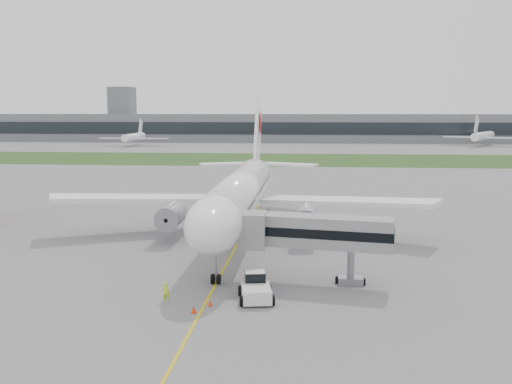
# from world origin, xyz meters

# --- Properties ---
(ground) EXTENTS (600.00, 600.00, 0.00)m
(ground) POSITION_xyz_m (0.00, 0.00, 0.00)
(ground) COLOR gray
(ground) RESTS_ON ground
(apron_markings) EXTENTS (70.00, 70.00, 0.04)m
(apron_markings) POSITION_xyz_m (0.00, -5.00, 0.00)
(apron_markings) COLOR gold
(apron_markings) RESTS_ON ground
(grass_strip) EXTENTS (600.00, 50.00, 0.02)m
(grass_strip) POSITION_xyz_m (0.00, 120.00, 0.01)
(grass_strip) COLOR #26461A
(grass_strip) RESTS_ON ground
(terminal_building) EXTENTS (320.00, 22.30, 14.00)m
(terminal_building) POSITION_xyz_m (0.00, 229.87, 7.00)
(terminal_building) COLOR slate
(terminal_building) RESTS_ON ground
(control_tower) EXTENTS (12.00, 12.00, 56.00)m
(control_tower) POSITION_xyz_m (-90.00, 232.00, 0.00)
(control_tower) COLOR slate
(control_tower) RESTS_ON ground
(airliner) EXTENTS (48.13, 53.95, 17.88)m
(airliner) POSITION_xyz_m (0.00, 4.87, 5.66)
(airliner) COLOR white
(airliner) RESTS_ON ground
(pushback_tug) EXTENTS (3.34, 4.45, 2.11)m
(pushback_tug) POSITION_xyz_m (3.95, -18.79, 0.97)
(pushback_tug) COLOR silver
(pushback_tug) RESTS_ON ground
(jet_bridge) EXTENTS (13.92, 5.13, 6.35)m
(jet_bridge) POSITION_xyz_m (8.41, -13.93, 4.70)
(jet_bridge) COLOR gray
(jet_bridge) RESTS_ON ground
(safety_cone_left) EXTENTS (0.44, 0.44, 0.61)m
(safety_cone_left) POSITION_xyz_m (-0.50, -22.59, 0.31)
(safety_cone_left) COLOR red
(safety_cone_left) RESTS_ON ground
(safety_cone_right) EXTENTS (0.36, 0.36, 0.50)m
(safety_cone_right) POSITION_xyz_m (0.50, -20.92, 0.25)
(safety_cone_right) COLOR red
(safety_cone_right) RESTS_ON ground
(ground_crew_near) EXTENTS (0.61, 0.43, 1.62)m
(ground_crew_near) POSITION_xyz_m (-3.29, -20.05, 0.81)
(ground_crew_near) COLOR #C4E826
(ground_crew_near) RESTS_ON ground
(distant_aircraft_left) EXTENTS (30.93, 27.39, 11.68)m
(distant_aircraft_left) POSITION_xyz_m (-69.50, 184.86, 0.00)
(distant_aircraft_left) COLOR white
(distant_aircraft_left) RESTS_ON ground
(distant_aircraft_right) EXTENTS (44.43, 42.85, 13.05)m
(distant_aircraft_right) POSITION_xyz_m (85.53, 198.52, 0.00)
(distant_aircraft_right) COLOR white
(distant_aircraft_right) RESTS_ON ground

